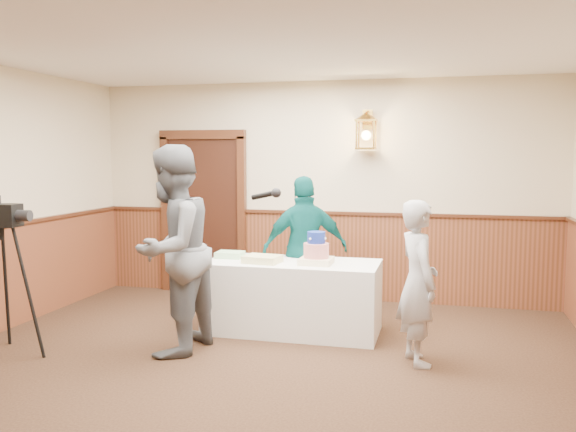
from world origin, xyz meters
name	(u,v)px	position (x,y,z in m)	size (l,w,h in m)	color
ground	(231,401)	(0.00, 0.00, 0.00)	(7.00, 7.00, 0.00)	black
room_shell	(241,198)	(-0.05, 0.45, 1.52)	(6.02, 7.02, 2.81)	beige
display_table	(293,297)	(0.02, 1.90, 0.38)	(1.80, 0.80, 0.75)	white
tiered_cake	(316,251)	(0.29, 1.82, 0.88)	(0.33, 0.33, 0.33)	#FFEDBE
sheet_cake_yellow	(262,259)	(-0.27, 1.76, 0.79)	(0.36, 0.28, 0.07)	#E1D486
sheet_cake_green	(230,255)	(-0.70, 1.97, 0.78)	(0.28, 0.23, 0.07)	#A9F0A9
interviewer	(172,250)	(-0.92, 0.97, 0.98)	(1.56, 1.04, 1.96)	#5B5F65
baker	(418,282)	(1.33, 1.23, 0.74)	(0.54, 0.35, 1.47)	#A3A4A8
assistant_p	(305,249)	(0.06, 2.31, 0.82)	(0.96, 0.40, 1.63)	#094D4C
tv_camera_rig	(4,288)	(-2.38, 0.49, 0.64)	(0.56, 0.52, 1.42)	black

